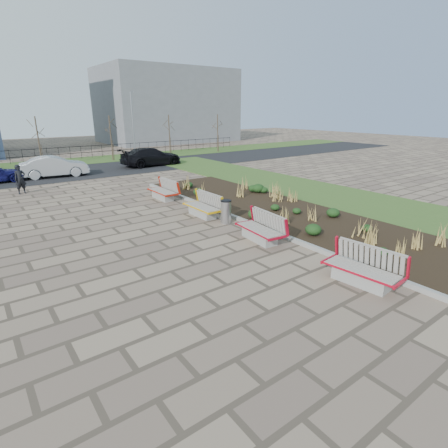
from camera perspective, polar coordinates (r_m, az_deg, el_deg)
ground at (r=9.19m, az=3.69°, el=-11.90°), size 120.00×120.00×0.00m
planting_bed at (r=16.52m, az=9.16°, el=2.04°), size 4.50×18.00×0.10m
planting_curb at (r=15.00m, az=2.89°, el=0.67°), size 0.16×18.00×0.15m
grass_verge_near at (r=20.11m, az=18.76°, el=4.13°), size 5.00×38.00×0.04m
grass_verge_far at (r=34.72m, az=-27.92°, el=8.62°), size 80.00×5.00×0.04m
road at (r=28.87m, az=-25.90°, el=7.32°), size 80.00×7.00×0.02m
bench_a at (r=10.30m, az=21.60°, el=-6.62°), size 1.12×2.18×1.00m
bench_b at (r=12.76m, az=5.79°, el=-0.60°), size 1.11×2.18×1.00m
bench_c at (r=15.66m, az=-3.60°, el=3.04°), size 0.91×2.10×1.00m
bench_d at (r=18.92m, az=-10.02°, el=5.48°), size 0.91×2.10×1.00m
litter_bin at (r=14.67m, az=0.31°, el=1.97°), size 0.44×0.44×0.97m
pedestrian at (r=22.93m, az=-30.33°, el=6.32°), size 0.68×0.53×1.65m
car_silver at (r=27.59m, az=-25.91°, el=8.45°), size 4.57×2.08×1.45m
car_black at (r=30.60m, az=-11.81°, el=10.73°), size 5.28×2.37×1.50m
tree_c at (r=33.03m, az=-28.00°, el=11.78°), size 1.40×1.40×4.00m
tree_d at (r=34.49m, az=-17.97°, el=13.18°), size 1.40×1.40×4.00m
tree_e at (r=36.87m, az=-8.90°, el=14.11°), size 1.40×1.40×4.00m
tree_f at (r=40.02m, az=-1.05°, el=14.63°), size 1.40×1.40×4.00m
lamp_east at (r=34.66m, az=-14.63°, el=15.16°), size 0.24×0.60×6.00m
railing_fence at (r=36.12m, az=-28.47°, el=9.84°), size 44.00×0.10×1.20m
building_grey at (r=54.22m, az=-9.31°, el=18.51°), size 18.00×12.00×10.00m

